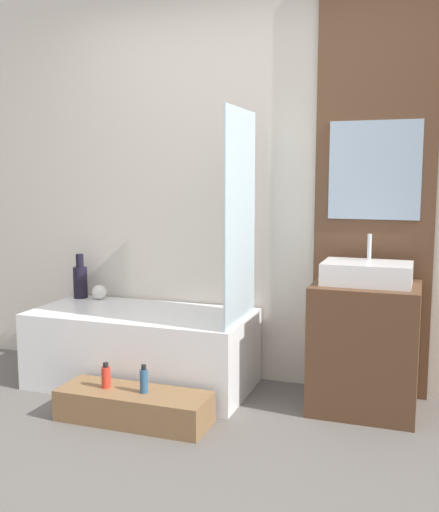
{
  "coord_description": "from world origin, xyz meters",
  "views": [
    {
      "loc": [
        1.07,
        -2.18,
        1.35
      ],
      "look_at": [
        0.05,
        0.71,
        0.94
      ],
      "focal_mm": 42.0,
      "sensor_mm": 36.0,
      "label": 1
    }
  ],
  "objects_px": {
    "vase_round_light": "(99,292)",
    "bathtub": "(142,348)",
    "wooden_step_bench": "(134,406)",
    "bottle_soap_primary": "(106,376)",
    "vase_tall_dark": "(80,280)",
    "sink": "(367,273)",
    "bottle_soap_secondary": "(144,380)"
  },
  "relations": [
    {
      "from": "vase_round_light",
      "to": "vase_tall_dark",
      "type": "bearing_deg",
      "value": 179.18
    },
    {
      "from": "bottle_soap_primary",
      "to": "bottle_soap_secondary",
      "type": "xyz_separation_m",
      "value": [
        0.24,
        0.0,
        0.01
      ]
    },
    {
      "from": "vase_round_light",
      "to": "bottle_soap_secondary",
      "type": "bearing_deg",
      "value": -46.84
    },
    {
      "from": "wooden_step_bench",
      "to": "bottle_soap_primary",
      "type": "distance_m",
      "value": 0.23
    },
    {
      "from": "bathtub",
      "to": "wooden_step_bench",
      "type": "xyz_separation_m",
      "value": [
        0.22,
        -0.54,
        -0.16
      ]
    },
    {
      "from": "bathtub",
      "to": "wooden_step_bench",
      "type": "bearing_deg",
      "value": -68.02
    },
    {
      "from": "wooden_step_bench",
      "to": "vase_tall_dark",
      "type": "bearing_deg",
      "value": 136.31
    },
    {
      "from": "vase_tall_dark",
      "to": "bottle_soap_secondary",
      "type": "distance_m",
      "value": 1.24
    },
    {
      "from": "wooden_step_bench",
      "to": "bottle_soap_secondary",
      "type": "height_order",
      "value": "bottle_soap_secondary"
    },
    {
      "from": "sink",
      "to": "bottle_soap_primary",
      "type": "distance_m",
      "value": 1.58
    },
    {
      "from": "vase_tall_dark",
      "to": "vase_round_light",
      "type": "xyz_separation_m",
      "value": [
        0.15,
        -0.0,
        -0.08
      ]
    },
    {
      "from": "bottle_soap_primary",
      "to": "vase_tall_dark",
      "type": "bearing_deg",
      "value": 129.63
    },
    {
      "from": "vase_round_light",
      "to": "bathtub",
      "type": "bearing_deg",
      "value": -28.2
    },
    {
      "from": "vase_tall_dark",
      "to": "bottle_soap_secondary",
      "type": "bearing_deg",
      "value": -41.54
    },
    {
      "from": "bathtub",
      "to": "wooden_step_bench",
      "type": "height_order",
      "value": "bathtub"
    },
    {
      "from": "sink",
      "to": "bottle_soap_secondary",
      "type": "relative_size",
      "value": 3.12
    },
    {
      "from": "bottle_soap_primary",
      "to": "bottle_soap_secondary",
      "type": "height_order",
      "value": "bottle_soap_secondary"
    },
    {
      "from": "sink",
      "to": "vase_round_light",
      "type": "relative_size",
      "value": 4.79
    },
    {
      "from": "bathtub",
      "to": "bottle_soap_primary",
      "type": "distance_m",
      "value": 0.54
    },
    {
      "from": "bathtub",
      "to": "sink",
      "type": "bearing_deg",
      "value": 2.86
    },
    {
      "from": "vase_tall_dark",
      "to": "bottle_soap_primary",
      "type": "height_order",
      "value": "vase_tall_dark"
    },
    {
      "from": "wooden_step_bench",
      "to": "bottle_soap_primary",
      "type": "xyz_separation_m",
      "value": [
        -0.17,
        -0.0,
        0.15
      ]
    },
    {
      "from": "sink",
      "to": "bottle_soap_secondary",
      "type": "distance_m",
      "value": 1.39
    },
    {
      "from": "wooden_step_bench",
      "to": "vase_round_light",
      "type": "xyz_separation_m",
      "value": [
        -0.67,
        0.78,
        0.45
      ]
    },
    {
      "from": "wooden_step_bench",
      "to": "vase_tall_dark",
      "type": "distance_m",
      "value": 1.25
    },
    {
      "from": "sink",
      "to": "vase_tall_dark",
      "type": "height_order",
      "value": "sink"
    },
    {
      "from": "bathtub",
      "to": "vase_tall_dark",
      "type": "distance_m",
      "value": 0.75
    },
    {
      "from": "sink",
      "to": "bathtub",
      "type": "bearing_deg",
      "value": -177.14
    },
    {
      "from": "sink",
      "to": "vase_tall_dark",
      "type": "xyz_separation_m",
      "value": [
        -2.0,
        0.17,
        -0.19
      ]
    },
    {
      "from": "sink",
      "to": "vase_tall_dark",
      "type": "distance_m",
      "value": 2.01
    },
    {
      "from": "wooden_step_bench",
      "to": "bottle_soap_secondary",
      "type": "relative_size",
      "value": 5.44
    },
    {
      "from": "vase_tall_dark",
      "to": "bottle_soap_primary",
      "type": "relative_size",
      "value": 2.19
    }
  ]
}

